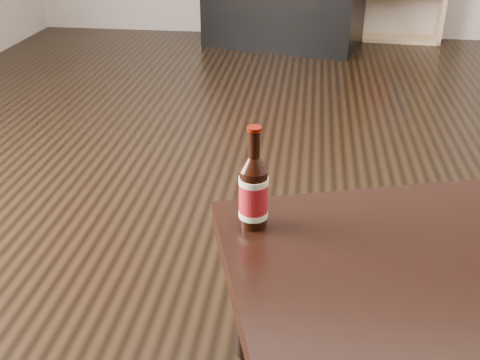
# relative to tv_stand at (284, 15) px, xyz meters

# --- Properties ---
(floor) EXTENTS (5.00, 6.00, 0.01)m
(floor) POSITION_rel_tv_stand_xyz_m (0.45, -2.67, -0.23)
(floor) COLOR black
(floor) RESTS_ON ground
(tv_stand) EXTENTS (1.22, 0.82, 0.45)m
(tv_stand) POSITION_rel_tv_stand_xyz_m (0.00, 0.00, 0.00)
(tv_stand) COLOR black
(tv_stand) RESTS_ON floor
(beer_bottle) EXTENTS (0.07, 0.07, 0.24)m
(beer_bottle) POSITION_rel_tv_stand_xyz_m (0.11, -3.25, 0.29)
(beer_bottle) COLOR black
(beer_bottle) RESTS_ON coffee_table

